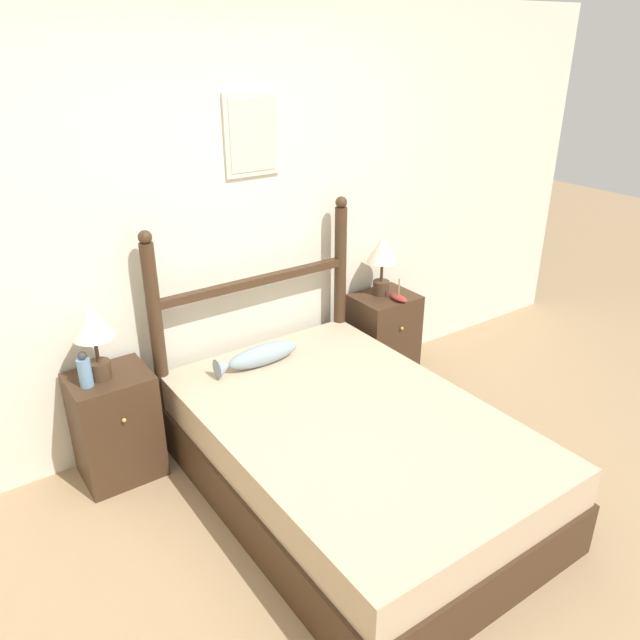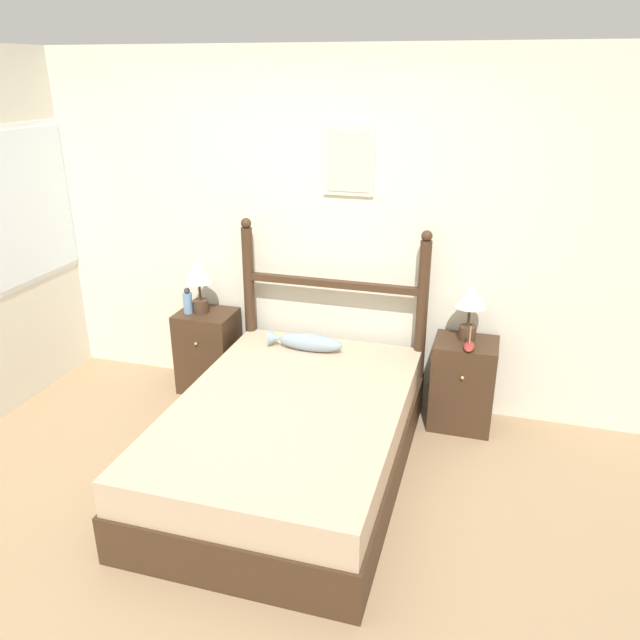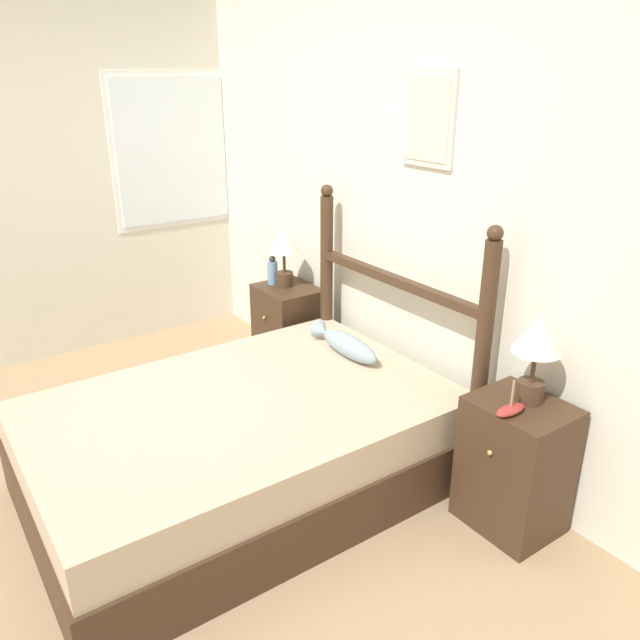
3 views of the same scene
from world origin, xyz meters
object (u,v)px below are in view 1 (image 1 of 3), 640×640
object	(u,v)px
nightstand_left	(116,426)
table_lamp_right	(382,255)
bed	(351,455)
fish_pillow	(258,356)
table_lamp_left	(93,329)
nightstand_right	(383,337)
model_boat	(398,297)
bottle	(85,371)

from	to	relation	value
nightstand_left	table_lamp_right	size ratio (longest dim) A/B	1.53
bed	table_lamp_right	size ratio (longest dim) A/B	4.90
bed	fish_pillow	bearing A→B (deg)	99.91
table_lamp_left	table_lamp_right	xyz separation A→B (m)	(2.00, 0.04, 0.00)
table_lamp_right	nightstand_right	bearing A→B (deg)	-84.80
bed	model_boat	size ratio (longest dim) A/B	12.45
nightstand_left	table_lamp_right	distance (m)	2.06
bed	nightstand_left	size ratio (longest dim) A/B	3.20
table_lamp_right	model_boat	distance (m)	0.32
table_lamp_left	fish_pillow	bearing A→B (deg)	-9.32
nightstand_left	nightstand_right	distance (m)	1.97
table_lamp_right	model_boat	world-z (taller)	table_lamp_right
bed	model_boat	bearing A→B (deg)	37.99
bottle	bed	bearing A→B (deg)	-37.78
bed	model_boat	xyz separation A→B (m)	(1.01, 0.79, 0.42)
model_boat	nightstand_left	bearing A→B (deg)	176.68
model_boat	fish_pillow	size ratio (longest dim) A/B	0.30
table_lamp_left	model_boat	world-z (taller)	table_lamp_left
nightstand_left	bottle	distance (m)	0.43
table_lamp_left	table_lamp_right	size ratio (longest dim) A/B	1.00
nightstand_left	model_boat	bearing A→B (deg)	-3.32
table_lamp_left	nightstand_right	bearing A→B (deg)	0.01
bottle	fish_pillow	world-z (taller)	bottle
nightstand_left	bed	bearing A→B (deg)	-42.45
model_boat	table_lamp_right	bearing A→B (deg)	98.91
model_boat	fish_pillow	bearing A→B (deg)	-178.46
bed	table_lamp_right	world-z (taller)	table_lamp_right
model_boat	nightstand_right	bearing A→B (deg)	100.31
table_lamp_left	bed	bearing A→B (deg)	-41.44
nightstand_left	table_lamp_left	distance (m)	0.62
nightstand_right	model_boat	world-z (taller)	model_boat
nightstand_left	nightstand_right	world-z (taller)	same
nightstand_left	fish_pillow	xyz separation A→B (m)	(0.85, -0.15, 0.25)
fish_pillow	bottle	bearing A→B (deg)	174.01
table_lamp_right	bottle	xyz separation A→B (m)	(-2.09, -0.09, -0.20)
nightstand_right	table_lamp_left	distance (m)	2.10
nightstand_right	model_boat	xyz separation A→B (m)	(0.02, -0.12, 0.35)
bed	nightstand_left	bearing A→B (deg)	137.55
bed	table_lamp_right	distance (m)	1.53
bottle	table_lamp_right	bearing A→B (deg)	2.41
table_lamp_right	fish_pillow	bearing A→B (deg)	-170.30
bottle	table_lamp_left	bearing A→B (deg)	27.04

